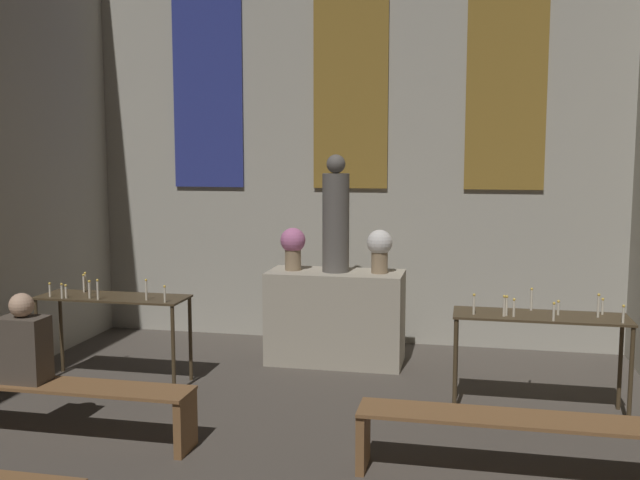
{
  "coord_description": "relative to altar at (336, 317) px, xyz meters",
  "views": [
    {
      "loc": [
        1.35,
        1.74,
        2.19
      ],
      "look_at": [
        0.0,
        8.17,
        1.4
      ],
      "focal_mm": 40.0,
      "sensor_mm": 36.0,
      "label": 1
    }
  ],
  "objects": [
    {
      "name": "candle_rack_left",
      "position": [
        -1.97,
        -1.1,
        0.25
      ],
      "size": [
        1.45,
        0.47,
        1.05
      ],
      "color": "#473823",
      "rests_on": "ground_plane"
    },
    {
      "name": "flower_vase_right",
      "position": [
        0.46,
        0.0,
        0.75
      ],
      "size": [
        0.26,
        0.26,
        0.45
      ],
      "color": "#937A5B",
      "rests_on": "altar"
    },
    {
      "name": "wall_back",
      "position": [
        0.0,
        0.97,
        2.36
      ],
      "size": [
        6.37,
        0.16,
        5.64
      ],
      "color": "#B2AD9E",
      "rests_on": "ground_plane"
    },
    {
      "name": "altar",
      "position": [
        0.0,
        0.0,
        0.0
      ],
      "size": [
        1.42,
        0.63,
        0.97
      ],
      "color": "#ADA38E",
      "rests_on": "ground_plane"
    },
    {
      "name": "candle_rack_right",
      "position": [
        1.96,
        -1.1,
        0.25
      ],
      "size": [
        1.45,
        0.47,
        1.05
      ],
      "color": "#473823",
      "rests_on": "ground_plane"
    },
    {
      "name": "pew_back_left",
      "position": [
        -1.7,
        -2.48,
        -0.15
      ],
      "size": [
        2.14,
        0.36,
        0.45
      ],
      "color": "brown",
      "rests_on": "ground_plane"
    },
    {
      "name": "statue",
      "position": [
        0.0,
        0.0,
        1.05
      ],
      "size": [
        0.28,
        0.28,
        1.22
      ],
      "color": "#5B5651",
      "rests_on": "altar"
    },
    {
      "name": "flower_vase_left",
      "position": [
        -0.46,
        0.0,
        0.75
      ],
      "size": [
        0.26,
        0.26,
        0.45
      ],
      "color": "#937A5B",
      "rests_on": "altar"
    },
    {
      "name": "pew_back_right",
      "position": [
        1.7,
        -2.48,
        -0.15
      ],
      "size": [
        2.14,
        0.36,
        0.45
      ],
      "color": "brown",
      "rests_on": "ground_plane"
    },
    {
      "name": "person_seated",
      "position": [
        -1.98,
        -2.48,
        0.26
      ],
      "size": [
        0.36,
        0.24,
        0.69
      ],
      "color": "#4C4238",
      "rests_on": "pew_back_left"
    }
  ]
}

